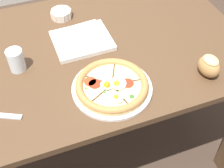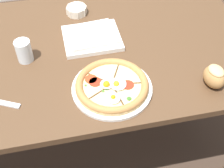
# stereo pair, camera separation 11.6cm
# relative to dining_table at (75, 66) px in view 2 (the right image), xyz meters

# --- Properties ---
(ground_plane) EXTENTS (12.00, 12.00, 0.00)m
(ground_plane) POSITION_rel_dining_table_xyz_m (0.00, 0.00, -0.67)
(ground_plane) COLOR #3D2D23
(dining_table) EXTENTS (1.59, 0.87, 0.76)m
(dining_table) POSITION_rel_dining_table_xyz_m (0.00, 0.00, 0.00)
(dining_table) COLOR #513823
(dining_table) RESTS_ON ground_plane
(pizza) EXTENTS (0.31, 0.31, 0.06)m
(pizza) POSITION_rel_dining_table_xyz_m (0.12, -0.26, 0.11)
(pizza) COLOR white
(pizza) RESTS_ON dining_table
(ramekin_bowl) EXTENTS (0.10, 0.10, 0.04)m
(ramekin_bowl) POSITION_rel_dining_table_xyz_m (0.05, 0.26, 0.11)
(ramekin_bowl) COLOR silver
(ramekin_bowl) RESTS_ON dining_table
(napkin_folded) EXTENTS (0.25, 0.21, 0.04)m
(napkin_folded) POSITION_rel_dining_table_xyz_m (0.09, 0.05, 0.11)
(napkin_folded) COLOR silver
(napkin_folded) RESTS_ON dining_table
(bread_piece_mid) EXTENTS (0.09, 0.11, 0.09)m
(bread_piece_mid) POSITION_rel_dining_table_xyz_m (0.50, -0.31, 0.14)
(bread_piece_mid) COLOR #B27F47
(bread_piece_mid) RESTS_ON dining_table
(water_glass) EXTENTS (0.06, 0.06, 0.09)m
(water_glass) POSITION_rel_dining_table_xyz_m (-0.20, -0.02, 0.13)
(water_glass) COLOR white
(water_glass) RESTS_ON dining_table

